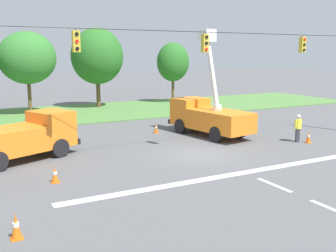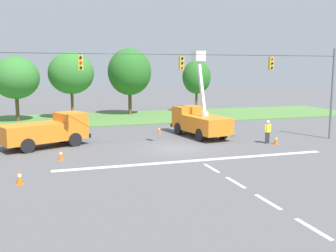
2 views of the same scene
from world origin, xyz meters
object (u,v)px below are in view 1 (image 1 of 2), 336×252
object	(u,v)px
road_worker	(298,126)
tree_centre	(27,58)
utility_truck_support_near	(21,137)
traffic_cone_foreground_left	(309,137)
traffic_cone_near_bucket	(55,174)
tree_far_east	(173,62)
tree_east	(97,56)
traffic_cone_mid_left	(16,226)
utility_truck_bucket_lift	(208,115)
traffic_cone_foreground_right	(156,128)

from	to	relation	value
road_worker	tree_centre	bearing A→B (deg)	124.25
utility_truck_support_near	traffic_cone_foreground_left	size ratio (longest dim) A/B	8.59
utility_truck_support_near	traffic_cone_near_bucket	world-z (taller)	utility_truck_support_near
tree_far_east	road_worker	world-z (taller)	tree_far_east
tree_centre	road_worker	bearing A→B (deg)	-55.75
tree_east	utility_truck_support_near	world-z (taller)	tree_east
traffic_cone_mid_left	traffic_cone_near_bucket	bearing A→B (deg)	65.92
tree_east	traffic_cone_foreground_left	size ratio (longest dim) A/B	10.52
traffic_cone_mid_left	tree_east	bearing A→B (deg)	67.39
tree_far_east	utility_truck_support_near	xyz separation A→B (m)	(-18.46, -17.64, -3.34)
utility_truck_bucket_lift	traffic_cone_foreground_right	distance (m)	3.79
tree_far_east	traffic_cone_foreground_left	world-z (taller)	tree_far_east
road_worker	traffic_cone_foreground_left	bearing A→B (deg)	-47.82
tree_centre	utility_truck_support_near	world-z (taller)	tree_centre
traffic_cone_foreground_left	tree_east	bearing A→B (deg)	107.01
traffic_cone_foreground_right	traffic_cone_near_bucket	world-z (taller)	traffic_cone_near_bucket
traffic_cone_mid_left	utility_truck_bucket_lift	bearing A→B (deg)	36.92
tree_east	traffic_cone_foreground_right	bearing A→B (deg)	-91.79
tree_centre	utility_truck_bucket_lift	world-z (taller)	tree_centre
utility_truck_bucket_lift	traffic_cone_near_bucket	world-z (taller)	utility_truck_bucket_lift
tree_far_east	traffic_cone_near_bucket	size ratio (longest dim) A/B	9.08
tree_east	traffic_cone_foreground_right	size ratio (longest dim) A/B	11.34
tree_far_east	traffic_cone_near_bucket	world-z (taller)	tree_far_east
utility_truck_support_near	traffic_cone_near_bucket	bearing A→B (deg)	-80.96
traffic_cone_foreground_left	traffic_cone_mid_left	size ratio (longest dim) A/B	0.95
tree_centre	traffic_cone_near_bucket	distance (m)	20.90
road_worker	traffic_cone_foreground_left	distance (m)	0.90
tree_east	utility_truck_bucket_lift	distance (m)	17.29
road_worker	traffic_cone_foreground_left	xyz separation A→B (m)	(0.44, -0.49, -0.62)
tree_centre	traffic_cone_near_bucket	size ratio (longest dim) A/B	10.04
tree_east	traffic_cone_foreground_left	bearing A→B (deg)	-72.99
tree_centre	traffic_cone_near_bucket	bearing A→B (deg)	-95.88
tree_centre	traffic_cone_foreground_left	distance (m)	24.44
utility_truck_support_near	traffic_cone_foreground_left	world-z (taller)	utility_truck_support_near
traffic_cone_foreground_left	tree_centre	bearing A→B (deg)	124.47
tree_centre	traffic_cone_foreground_right	bearing A→B (deg)	-62.56
traffic_cone_foreground_left	utility_truck_bucket_lift	bearing A→B (deg)	130.94
tree_far_east	utility_truck_support_near	distance (m)	25.75
tree_far_east	utility_truck_bucket_lift	size ratio (longest dim) A/B	0.95
utility_truck_support_near	traffic_cone_mid_left	bearing A→B (deg)	-98.72
traffic_cone_foreground_left	traffic_cone_mid_left	xyz separation A→B (m)	(-17.80, -5.28, 0.02)
tree_centre	utility_truck_support_near	bearing A→B (deg)	-100.10
utility_truck_support_near	traffic_cone_foreground_right	world-z (taller)	utility_truck_support_near
utility_truck_support_near	road_worker	distance (m)	16.32
tree_centre	traffic_cone_near_bucket	world-z (taller)	tree_centre
tree_east	tree_far_east	bearing A→B (deg)	0.46
tree_far_east	utility_truck_support_near	world-z (taller)	tree_far_east
utility_truck_bucket_lift	traffic_cone_mid_left	xyz separation A→B (m)	(-13.55, -10.18, -0.99)
traffic_cone_foreground_right	utility_truck_bucket_lift	bearing A→B (deg)	-39.58
tree_far_east	traffic_cone_foreground_right	world-z (taller)	tree_far_east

